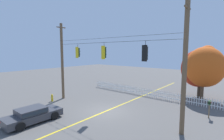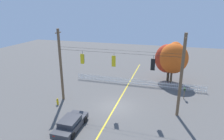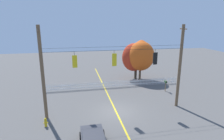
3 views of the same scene
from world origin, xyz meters
TOP-DOWN VIEW (x-y plane):
  - ground at (0.00, 0.00)m, footprint 80.00×80.00m
  - lane_centerline_stripe at (0.00, 0.00)m, footprint 0.16×36.00m
  - signal_support_span at (0.00, -0.00)m, footprint 13.65×1.10m
  - traffic_signal_northbound_secondary at (-3.83, -0.01)m, footprint 0.43×0.38m
  - traffic_signal_eastbound_side at (-0.21, -0.01)m, footprint 0.43×0.38m
  - traffic_signal_southbound_primary at (3.88, -0.01)m, footprint 0.43×0.38m
  - white_picket_fence at (1.29, 6.93)m, footprint 18.51×0.06m
  - autumn_maple_near_fence at (5.46, 10.32)m, footprint 4.27×3.49m
  - autumn_maple_mid at (6.10, 9.74)m, footprint 4.11×3.42m
  - fire_hydrant at (-6.55, -1.51)m, footprint 0.38×0.22m
  - roadside_mailbox at (7.55, 4.25)m, footprint 0.25×0.44m

SIDE VIEW (x-z plane):
  - ground at x=0.00m, z-range 0.00..0.00m
  - lane_centerline_stripe at x=0.00m, z-range 0.00..0.01m
  - fire_hydrant at x=-6.55m, z-range -0.01..0.80m
  - white_picket_fence at x=1.29m, z-range 0.00..0.99m
  - roadside_mailbox at x=7.55m, z-range 0.46..1.90m
  - autumn_maple_near_fence at x=5.46m, z-range 0.77..6.40m
  - autumn_maple_mid at x=6.10m, z-range 0.77..6.89m
  - signal_support_span at x=0.00m, z-range 0.07..8.63m
  - traffic_signal_southbound_primary at x=3.88m, z-range 4.56..6.08m
  - traffic_signal_northbound_secondary at x=-3.83m, z-range 4.62..6.07m
  - traffic_signal_eastbound_side at x=-0.21m, z-range 4.62..6.10m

